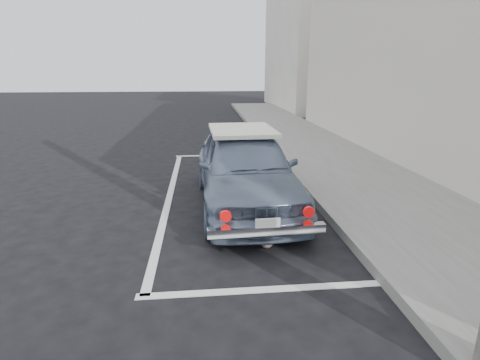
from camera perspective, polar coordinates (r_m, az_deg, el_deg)
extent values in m
plane|color=black|center=(4.84, -2.58, -13.47)|extent=(80.00, 80.00, 0.00)
cube|color=slate|center=(7.44, 21.93, -3.08)|extent=(2.80, 40.00, 0.15)
cube|color=black|center=(9.58, 25.20, 8.88)|extent=(0.10, 16.00, 2.40)
cube|color=white|center=(15.16, 14.40, 24.33)|extent=(0.10, 2.00, 1.60)
cube|color=beige|center=(25.11, 10.06, 19.90)|extent=(3.50, 10.00, 8.00)
cube|color=silver|center=(4.46, 4.49, -16.28)|extent=(3.00, 0.12, 0.01)
cube|color=silver|center=(10.98, -1.87, 3.81)|extent=(3.00, 0.12, 0.01)
cube|color=silver|center=(7.61, -10.64, -2.26)|extent=(0.12, 7.00, 0.01)
imported|color=slate|center=(6.76, 0.79, 1.82)|extent=(1.79, 4.18, 1.41)
cube|color=white|center=(7.03, 0.32, 7.67)|extent=(1.21, 1.60, 0.07)
cube|color=silver|center=(4.99, 4.12, -7.63)|extent=(1.58, 0.17, 0.12)
cube|color=white|center=(4.91, 4.25, -6.78)|extent=(0.33, 0.03, 0.17)
cylinder|color=red|center=(4.79, -2.21, -5.52)|extent=(0.15, 0.04, 0.15)
cylinder|color=red|center=(5.00, 10.43, -4.82)|extent=(0.15, 0.04, 0.15)
cylinder|color=red|center=(4.86, -2.18, -7.49)|extent=(0.12, 0.04, 0.12)
cylinder|color=red|center=(5.07, 10.32, -6.72)|extent=(0.12, 0.04, 0.12)
ellipsoid|color=#7A6A5D|center=(5.36, 4.18, -9.20)|extent=(0.27, 0.34, 0.18)
sphere|color=#7A6A5D|center=(5.22, 3.97, -9.21)|extent=(0.11, 0.11, 0.11)
cone|color=#7A6A5D|center=(5.20, 3.65, -8.62)|extent=(0.04, 0.04, 0.04)
cone|color=#7A6A5D|center=(5.19, 4.32, -8.68)|extent=(0.04, 0.04, 0.04)
cylinder|color=#7A6A5D|center=(5.51, 4.87, -9.16)|extent=(0.04, 0.19, 0.03)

